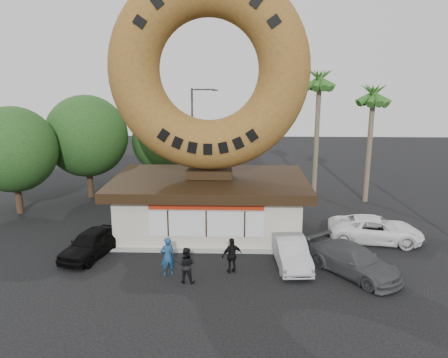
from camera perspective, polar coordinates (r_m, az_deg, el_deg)
ground at (r=20.81m, az=-2.88°, el=-12.64°), size 90.00×90.00×0.00m
donut_shop at (r=25.71m, az=-1.85°, el=-3.12°), size 11.20×7.20×3.80m
giant_donut at (r=24.59m, az=-1.99°, el=14.03°), size 11.09×2.83×11.09m
tree_west at (r=33.76m, az=-17.49°, el=5.36°), size 6.00×6.00×7.65m
tree_mid at (r=34.41m, az=-7.62°, el=4.98°), size 5.20×5.20×6.63m
tree_far at (r=31.57m, az=-25.83°, el=3.48°), size 5.60×5.60×7.14m
palm_near at (r=33.08m, az=12.35°, el=12.08°), size 2.60×2.60×9.75m
palm_far at (r=32.48m, az=18.91°, el=9.99°), size 2.60×2.60×8.75m
street_lamp at (r=35.05m, az=-3.90°, el=6.00°), size 2.11×0.20×8.00m
person_left at (r=20.73m, az=-7.38°, el=-10.00°), size 0.80×0.68×1.87m
person_center at (r=20.03m, az=-4.98°, el=-11.12°), size 0.91×0.76×1.67m
person_right at (r=20.85m, az=1.07°, el=-9.95°), size 1.09×0.78×1.72m
car_black at (r=23.66m, az=-16.99°, el=-8.03°), size 2.69×4.39×1.40m
car_silver at (r=21.94m, az=8.73°, el=-9.36°), size 1.75×4.25×1.37m
car_grey at (r=21.61m, az=16.56°, el=-10.16°), size 4.40×4.96×1.38m
car_white at (r=25.91m, az=19.13°, el=-6.23°), size 5.40×3.05×1.42m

